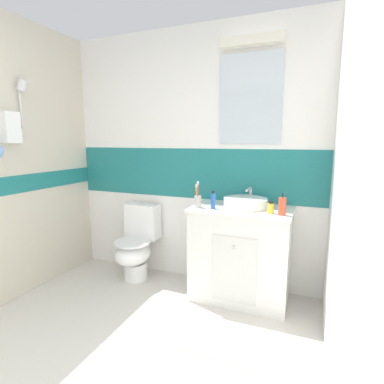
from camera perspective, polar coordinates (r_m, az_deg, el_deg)
The scene contains 11 objects.
ground_plane at distance 2.45m, azimuth -12.38°, elevation -26.85°, with size 3.20×3.48×0.04m, color beige.
wall_back_tiled at distance 3.07m, azimuth 0.17°, elevation 6.62°, with size 3.20×0.20×2.50m.
wall_right_plain at distance 1.62m, azimuth 28.92°, elevation 2.16°, with size 0.10×3.48×2.50m, color white.
vanity_cabinet at distance 2.80m, azimuth 9.18°, elevation -11.40°, with size 0.87×0.52×0.85m.
sink_basin at distance 2.68m, azimuth 10.08°, elevation -1.91°, with size 0.38×0.43×0.15m.
toilet at distance 3.23m, azimuth -10.42°, elevation -9.75°, with size 0.37×0.50×0.78m.
toothbrush_cup at distance 2.63m, azimuth 1.09°, elevation -1.62°, with size 0.06×0.06×0.23m.
soap_dispenser at distance 2.47m, azimuth 16.69°, elevation -2.59°, with size 0.06×0.06×0.18m.
deodorant_spray_can at distance 2.58m, azimuth 4.00°, elevation -1.61°, with size 0.04×0.04×0.16m.
lotion_bottle_short at distance 2.50m, azimuth 14.66°, elevation -2.90°, with size 0.05×0.05×0.10m.
bath_mat at distance 2.42m, azimuth 6.57°, elevation -26.46°, with size 0.56×0.39×0.01m, color beige.
Camera 1 is at (1.15, -0.40, 1.43)m, focal length 28.20 mm.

